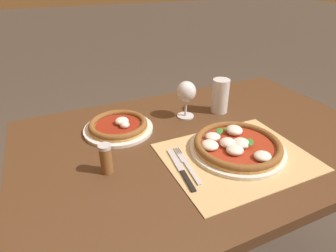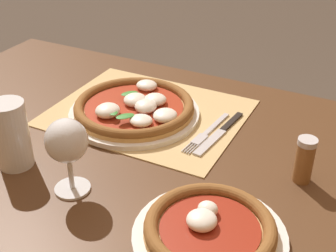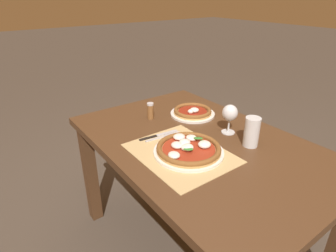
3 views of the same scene
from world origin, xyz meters
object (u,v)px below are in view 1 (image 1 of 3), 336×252
(pint_glass, at_px, (220,96))
(pepper_shaker, at_px, (106,159))
(wine_glass, at_px, (186,93))
(pizza_far, at_px, (118,126))
(fork, at_px, (187,164))
(knife, at_px, (181,169))
(pizza_near, at_px, (237,145))

(pint_glass, bearing_deg, pepper_shaker, -158.53)
(wine_glass, bearing_deg, pint_glass, -5.86)
(pizza_far, xyz_separation_m, pepper_shaker, (-0.10, -0.23, 0.03))
(fork, xyz_separation_m, knife, (-0.03, -0.01, 0.00))
(pizza_far, relative_size, pepper_shaker, 2.72)
(wine_glass, distance_m, fork, 0.36)
(pizza_far, height_order, knife, pizza_far)
(pizza_far, height_order, pint_glass, pint_glass)
(pizza_far, distance_m, fork, 0.34)
(wine_glass, xyz_separation_m, pint_glass, (0.16, -0.02, -0.04))
(pint_glass, bearing_deg, pizza_near, -112.66)
(pizza_near, bearing_deg, pizza_far, 136.70)
(fork, bearing_deg, pint_glass, 42.93)
(pizza_far, xyz_separation_m, knife, (0.11, -0.32, -0.01))
(wine_glass, distance_m, pint_glass, 0.16)
(pizza_near, relative_size, fork, 1.60)
(pizza_far, xyz_separation_m, fork, (0.13, -0.31, -0.01))
(pizza_near, height_order, knife, pizza_near)
(pizza_far, relative_size, wine_glass, 1.70)
(pizza_near, distance_m, knife, 0.22)
(pizza_near, xyz_separation_m, wine_glass, (-0.04, 0.30, 0.08))
(pizza_near, distance_m, pepper_shaker, 0.43)
(wine_glass, bearing_deg, fork, -116.90)
(pepper_shaker, bearing_deg, fork, -17.57)
(fork, xyz_separation_m, pepper_shaker, (-0.23, 0.07, 0.04))
(pizza_near, distance_m, wine_glass, 0.32)
(pizza_near, bearing_deg, pepper_shaker, 170.39)
(wine_glass, relative_size, pint_glass, 1.07)
(knife, bearing_deg, pepper_shaker, 157.62)
(pepper_shaker, bearing_deg, pizza_near, -9.61)
(wine_glass, xyz_separation_m, knife, (-0.18, -0.32, -0.10))
(pizza_near, height_order, fork, pizza_near)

